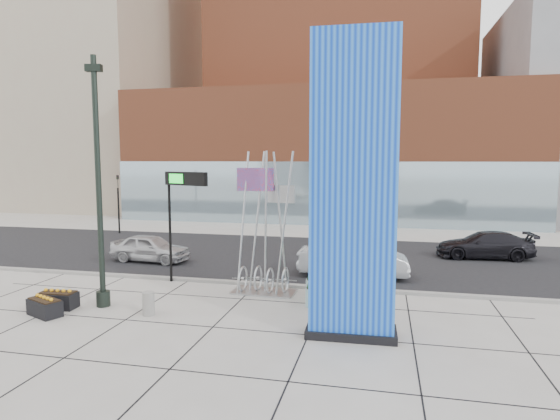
% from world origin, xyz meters
% --- Properties ---
extents(ground, '(160.00, 160.00, 0.00)m').
position_xyz_m(ground, '(0.00, 0.00, 0.00)').
color(ground, '#9E9991').
rests_on(ground, ground).
extents(street_asphalt, '(80.00, 12.00, 0.02)m').
position_xyz_m(street_asphalt, '(0.00, 10.00, 0.01)').
color(street_asphalt, black).
rests_on(street_asphalt, ground).
extents(curb_edge, '(80.00, 0.30, 0.12)m').
position_xyz_m(curb_edge, '(0.00, 4.00, 0.06)').
color(curb_edge, gray).
rests_on(curb_edge, ground).
extents(tower_podium, '(34.00, 10.00, 11.00)m').
position_xyz_m(tower_podium, '(1.00, 27.00, 5.50)').
color(tower_podium, '#9F4D2E').
rests_on(tower_podium, ground).
extents(tower_glass_front, '(34.00, 0.60, 5.00)m').
position_xyz_m(tower_glass_front, '(1.00, 22.20, 2.50)').
color(tower_glass_front, '#8CA5B2').
rests_on(tower_glass_front, ground).
extents(building_beige_left, '(18.00, 20.00, 34.00)m').
position_xyz_m(building_beige_left, '(-26.00, 34.00, 17.00)').
color(building_beige_left, gray).
rests_on(building_beige_left, ground).
extents(blue_pylon, '(2.66, 1.24, 8.75)m').
position_xyz_m(blue_pylon, '(5.23, -0.80, 4.23)').
color(blue_pylon, '#0D3BC9').
rests_on(blue_pylon, ground).
extents(lamp_post, '(0.58, 0.48, 8.66)m').
position_xyz_m(lamp_post, '(-3.54, 0.14, 3.55)').
color(lamp_post, black).
rests_on(lamp_post, ground).
extents(public_art_sculpture, '(2.47, 1.31, 5.52)m').
position_xyz_m(public_art_sculpture, '(1.62, 3.00, 1.45)').
color(public_art_sculpture, '#BABDBF').
rests_on(public_art_sculpture, ground).
extents(concrete_bollard, '(0.40, 0.40, 0.78)m').
position_xyz_m(concrete_bollard, '(-1.50, -0.39, 0.39)').
color(concrete_bollard, gray).
rests_on(concrete_bollard, ground).
extents(overhead_street_sign, '(2.12, 0.97, 4.67)m').
position_xyz_m(overhead_street_sign, '(-1.90, 3.80, 4.01)').
color(overhead_street_sign, black).
rests_on(overhead_street_sign, ground).
extents(round_planter_east, '(0.93, 0.93, 2.33)m').
position_xyz_m(round_planter_east, '(4.60, 3.60, 1.10)').
color(round_planter_east, '#86B0B4').
rests_on(round_planter_east, ground).
extents(round_planter_mid, '(0.92, 0.92, 2.30)m').
position_xyz_m(round_planter_mid, '(3.90, 1.80, 1.09)').
color(round_planter_mid, '#86B0B4').
rests_on(round_planter_mid, ground).
extents(round_planter_west, '(1.01, 1.01, 2.52)m').
position_xyz_m(round_planter_west, '(3.80, 2.76, 1.19)').
color(round_planter_west, '#86B0B4').
rests_on(round_planter_west, ground).
extents(box_planter_north, '(1.31, 0.72, 0.70)m').
position_xyz_m(box_planter_north, '(-4.94, -0.42, 0.32)').
color(box_planter_north, black).
rests_on(box_planter_north, ground).
extents(box_planter_south, '(1.39, 1.06, 0.68)m').
position_xyz_m(box_planter_south, '(-4.85, -1.20, 0.31)').
color(box_planter_south, black).
rests_on(box_planter_south, ground).
extents(car_white_west, '(4.15, 1.93, 1.37)m').
position_xyz_m(car_white_west, '(-5.44, 7.15, 0.69)').
color(car_white_west, silver).
rests_on(car_white_west, ground).
extents(car_silver_mid, '(4.87, 1.78, 1.59)m').
position_xyz_m(car_silver_mid, '(4.82, 6.29, 0.80)').
color(car_silver_mid, '#AEB2B6').
rests_on(car_silver_mid, ground).
extents(car_dark_east, '(4.93, 2.24, 1.40)m').
position_xyz_m(car_dark_east, '(11.31, 11.69, 0.70)').
color(car_dark_east, black).
rests_on(car_dark_east, ground).
extents(traffic_signal, '(0.15, 0.18, 4.10)m').
position_xyz_m(traffic_signal, '(-12.00, 15.00, 2.30)').
color(traffic_signal, black).
rests_on(traffic_signal, ground).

